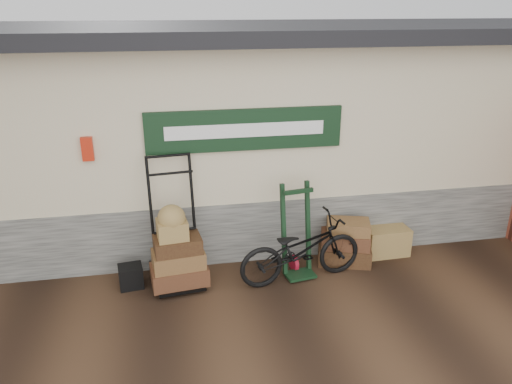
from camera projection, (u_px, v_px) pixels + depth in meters
ground at (282, 296)px, 6.37m from camera, size 80.00×80.00×0.00m
station_building at (245, 124)px, 8.31m from camera, size 14.40×4.10×3.20m
porter_trolley at (174, 221)px, 6.42m from camera, size 0.94×0.75×1.74m
green_barrow at (297, 231)px, 6.68m from camera, size 0.52×0.46×1.29m
suitcase_stack at (345, 241)px, 7.10m from camera, size 0.84×0.65×0.65m
wicker_hamper at (385, 240)px, 7.39m from camera, size 0.65×0.44×0.42m
black_trunk at (131, 276)px, 6.53m from camera, size 0.33×0.30×0.30m
bicycle at (301, 246)px, 6.58m from camera, size 0.86×1.79×1.00m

